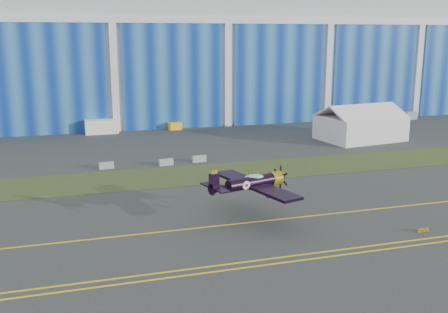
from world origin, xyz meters
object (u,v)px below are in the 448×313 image
object	(u,v)px
shipping_container	(102,127)
tug	(175,126)
warbird	(251,182)
tent	(361,122)

from	to	relation	value
shipping_container	tug	xyz separation A→B (m)	(13.80, 0.17, -0.59)
warbird	tug	bearing A→B (deg)	70.98
tent	warbird	bearing A→B (deg)	-142.48
shipping_container	tug	distance (m)	13.82
shipping_container	tug	world-z (taller)	shipping_container
tent	shipping_container	xyz separation A→B (m)	(-42.67, 18.98, -1.86)
warbird	shipping_container	distance (m)	52.96
tent	shipping_container	size ratio (longest dim) A/B	2.49
warbird	tent	world-z (taller)	tent
warbird	tent	bearing A→B (deg)	30.13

